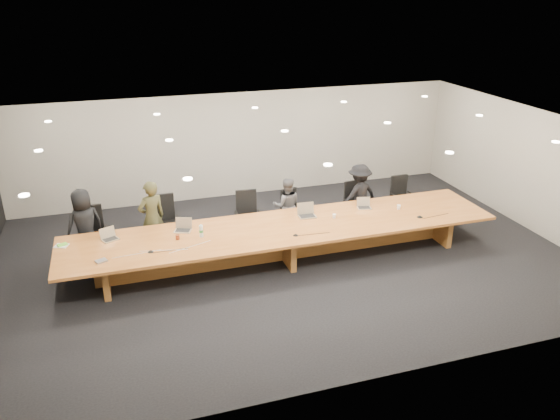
{
  "coord_description": "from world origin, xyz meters",
  "views": [
    {
      "loc": [
        -3.17,
        -9.75,
        5.42
      ],
      "look_at": [
        0.0,
        0.3,
        1.0
      ],
      "focal_mm": 35.0,
      "sensor_mm": 36.0,
      "label": 1
    }
  ],
  "objects_px": {
    "person_b": "(152,218)",
    "person_c": "(287,206)",
    "chair_far_left": "(93,233)",
    "chair_left": "(165,222)",
    "amber_mug": "(178,237)",
    "mic_left": "(151,251)",
    "chair_mid_right": "(294,211)",
    "mic_right": "(420,217)",
    "laptop_d": "(307,211)",
    "water_bottle": "(201,231)",
    "av_box": "(101,261)",
    "paper_cup_far": "(399,207)",
    "person_d": "(359,195)",
    "laptop_a": "(110,234)",
    "mic_center": "(296,235)",
    "conference_table": "(284,237)",
    "laptop_e": "(364,203)",
    "laptop_b": "(182,225)",
    "paper_cup_near": "(334,216)",
    "chair_far_right": "(402,197)",
    "chair_right": "(356,202)",
    "person_a": "(85,225)"
  },
  "relations": [
    {
      "from": "chair_left",
      "to": "paper_cup_near",
      "type": "distance_m",
      "value": 3.67
    },
    {
      "from": "person_c",
      "to": "av_box",
      "type": "height_order",
      "value": "person_c"
    },
    {
      "from": "laptop_b",
      "to": "conference_table",
      "type": "bearing_deg",
      "value": 10.09
    },
    {
      "from": "chair_mid_right",
      "to": "mic_right",
      "type": "height_order",
      "value": "chair_mid_right"
    },
    {
      "from": "amber_mug",
      "to": "mic_left",
      "type": "bearing_deg",
      "value": -144.65
    },
    {
      "from": "chair_far_left",
      "to": "laptop_a",
      "type": "height_order",
      "value": "chair_far_left"
    },
    {
      "from": "amber_mug",
      "to": "paper_cup_near",
      "type": "height_order",
      "value": "amber_mug"
    },
    {
      "from": "chair_right",
      "to": "person_c",
      "type": "height_order",
      "value": "person_c"
    },
    {
      "from": "chair_far_left",
      "to": "person_a",
      "type": "relative_size",
      "value": 0.72
    },
    {
      "from": "chair_mid_right",
      "to": "person_b",
      "type": "height_order",
      "value": "person_b"
    },
    {
      "from": "laptop_a",
      "to": "paper_cup_far",
      "type": "xyz_separation_m",
      "value": [
        6.16,
        -0.31,
        -0.07
      ]
    },
    {
      "from": "av_box",
      "to": "chair_left",
      "type": "bearing_deg",
      "value": 30.59
    },
    {
      "from": "person_b",
      "to": "person_c",
      "type": "height_order",
      "value": "person_b"
    },
    {
      "from": "chair_far_left",
      "to": "chair_far_right",
      "type": "height_order",
      "value": "chair_far_left"
    },
    {
      "from": "person_a",
      "to": "paper_cup_near",
      "type": "relative_size",
      "value": 17.95
    },
    {
      "from": "person_a",
      "to": "av_box",
      "type": "height_order",
      "value": "person_a"
    },
    {
      "from": "mic_left",
      "to": "laptop_d",
      "type": "bearing_deg",
      "value": 11.37
    },
    {
      "from": "chair_right",
      "to": "laptop_a",
      "type": "xyz_separation_m",
      "value": [
        -5.69,
        -0.88,
        0.36
      ]
    },
    {
      "from": "chair_left",
      "to": "person_b",
      "type": "xyz_separation_m",
      "value": [
        -0.27,
        -0.17,
        0.22
      ]
    },
    {
      "from": "chair_far_left",
      "to": "person_b",
      "type": "xyz_separation_m",
      "value": [
        1.22,
        -0.15,
        0.25
      ]
    },
    {
      "from": "chair_far_right",
      "to": "person_d",
      "type": "bearing_deg",
      "value": -174.31
    },
    {
      "from": "person_d",
      "to": "mic_left",
      "type": "height_order",
      "value": "person_d"
    },
    {
      "from": "person_c",
      "to": "laptop_d",
      "type": "bearing_deg",
      "value": 113.0
    },
    {
      "from": "paper_cup_far",
      "to": "person_d",
      "type": "bearing_deg",
      "value": 114.06
    },
    {
      "from": "chair_left",
      "to": "chair_far_right",
      "type": "distance_m",
      "value": 5.79
    },
    {
      "from": "chair_far_right",
      "to": "amber_mug",
      "type": "distance_m",
      "value": 5.81
    },
    {
      "from": "chair_far_left",
      "to": "mic_left",
      "type": "xyz_separation_m",
      "value": [
        1.06,
        -1.63,
        0.2
      ]
    },
    {
      "from": "chair_mid_right",
      "to": "av_box",
      "type": "xyz_separation_m",
      "value": [
        -4.27,
        -1.75,
        0.26
      ]
    },
    {
      "from": "chair_far_left",
      "to": "laptop_e",
      "type": "bearing_deg",
      "value": -9.47
    },
    {
      "from": "water_bottle",
      "to": "person_d",
      "type": "bearing_deg",
      "value": 16.06
    },
    {
      "from": "person_c",
      "to": "paper_cup_near",
      "type": "distance_m",
      "value": 1.36
    },
    {
      "from": "mic_center",
      "to": "person_c",
      "type": "bearing_deg",
      "value": 77.53
    },
    {
      "from": "chair_far_left",
      "to": "chair_left",
      "type": "distance_m",
      "value": 1.49
    },
    {
      "from": "chair_far_left",
      "to": "chair_left",
      "type": "bearing_deg",
      "value": -0.04
    },
    {
      "from": "mic_right",
      "to": "paper_cup_near",
      "type": "bearing_deg",
      "value": 163.58
    },
    {
      "from": "chair_far_left",
      "to": "chair_left",
      "type": "height_order",
      "value": "chair_left"
    },
    {
      "from": "laptop_a",
      "to": "av_box",
      "type": "height_order",
      "value": "laptop_a"
    },
    {
      "from": "laptop_a",
      "to": "paper_cup_far",
      "type": "bearing_deg",
      "value": -26.34
    },
    {
      "from": "conference_table",
      "to": "av_box",
      "type": "height_order",
      "value": "av_box"
    },
    {
      "from": "paper_cup_near",
      "to": "mic_left",
      "type": "xyz_separation_m",
      "value": [
        -3.9,
        -0.45,
        -0.03
      ]
    },
    {
      "from": "laptop_a",
      "to": "mic_center",
      "type": "distance_m",
      "value": 3.64
    },
    {
      "from": "chair_far_left",
      "to": "chair_left",
      "type": "relative_size",
      "value": 0.94
    },
    {
      "from": "person_c",
      "to": "laptop_b",
      "type": "height_order",
      "value": "person_c"
    },
    {
      "from": "chair_far_left",
      "to": "laptop_d",
      "type": "relative_size",
      "value": 3.04
    },
    {
      "from": "person_b",
      "to": "av_box",
      "type": "relative_size",
      "value": 8.37
    },
    {
      "from": "person_d",
      "to": "paper_cup_far",
      "type": "bearing_deg",
      "value": 101.1
    },
    {
      "from": "chair_left",
      "to": "water_bottle",
      "type": "relative_size",
      "value": 4.92
    },
    {
      "from": "water_bottle",
      "to": "mic_right",
      "type": "height_order",
      "value": "water_bottle"
    },
    {
      "from": "conference_table",
      "to": "mic_center",
      "type": "distance_m",
      "value": 0.54
    },
    {
      "from": "paper_cup_far",
      "to": "av_box",
      "type": "bearing_deg",
      "value": -174.76
    }
  ]
}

